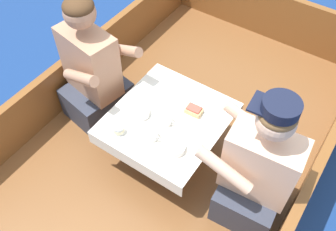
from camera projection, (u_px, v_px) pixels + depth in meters
The scene contains 20 objects.
ground_plane at pixel (176, 160), 2.97m from camera, with size 60.00×60.00×0.00m, color navy.
boat_deck at pixel (177, 150), 2.86m from camera, with size 1.92×3.05×0.28m, color brown.
gunwale_port at pixel (79, 71), 2.93m from camera, with size 0.06×3.05×0.39m, color brown.
gunwale_starboard at pixel (306, 190), 2.27m from camera, with size 0.06×3.05×0.39m, color brown.
bow_coaming at pixel (268, 13), 3.37m from camera, with size 1.80×0.06×0.45m, color brown.
cockpit_table at pixel (168, 121), 2.43m from camera, with size 0.70×0.76×0.38m.
person_port at pixel (93, 73), 2.62m from camera, with size 0.57×0.51×1.00m.
person_starboard at pixel (257, 171), 2.13m from camera, with size 0.55×0.47×0.99m.
plate_sandwich at pixel (193, 113), 2.41m from camera, with size 0.21×0.21×0.01m.
plate_bread at pixel (167, 96), 2.51m from camera, with size 0.18×0.18×0.01m.
sandwich at pixel (194, 111), 2.39m from camera, with size 0.11×0.08×0.05m.
bowl_port_near at pixel (140, 112), 2.40m from camera, with size 0.12×0.12×0.04m.
bowl_starboard_near at pixel (175, 148), 2.22m from camera, with size 0.12×0.12×0.04m.
coffee_cup_port at pixel (167, 120), 2.35m from camera, with size 0.10×0.07×0.06m.
coffee_cup_starboard at pixel (152, 135), 2.27m from camera, with size 0.11×0.08×0.06m.
tin_can at pixel (119, 130), 2.30m from camera, with size 0.07×0.07×0.05m.
utensil_knife_port at pixel (208, 140), 2.28m from camera, with size 0.05×0.17×0.00m.
utensil_knife_starboard at pixel (123, 115), 2.41m from camera, with size 0.05×0.17×0.00m.
utensil_spoon_center at pixel (189, 155), 2.21m from camera, with size 0.07×0.17×0.01m.
utensil_spoon_starboard at pixel (217, 121), 2.38m from camera, with size 0.16×0.09×0.01m.
Camera 1 is at (0.85, -1.38, 2.52)m, focal length 40.00 mm.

